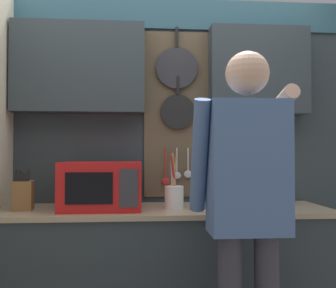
{
  "coord_description": "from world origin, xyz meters",
  "views": [
    {
      "loc": [
        -0.17,
        -2.4,
        1.25
      ],
      "look_at": [
        0.03,
        0.19,
        1.32
      ],
      "focal_mm": 40.0,
      "sensor_mm": 36.0,
      "label": 1
    }
  ],
  "objects": [
    {
      "name": "person",
      "position": [
        0.36,
        -0.59,
        1.05
      ],
      "size": [
        0.54,
        0.68,
        1.75
      ],
      "color": "#383842",
      "rests_on": "ground_plane"
    },
    {
      "name": "knife_block",
      "position": [
        -0.89,
        -0.02,
        1.0
      ],
      "size": [
        0.13,
        0.16,
        0.25
      ],
      "color": "brown",
      "rests_on": "base_cabinet_counter"
    },
    {
      "name": "back_wall_unit",
      "position": [
        -0.01,
        0.27,
        1.47
      ],
      "size": [
        2.67,
        0.2,
        2.38
      ],
      "color": "#2D383D",
      "rests_on": "ground_plane"
    },
    {
      "name": "base_cabinet_counter",
      "position": [
        0.0,
        -0.0,
        0.45
      ],
      "size": [
        2.1,
        0.61,
        0.9
      ],
      "color": "#2D383D",
      "rests_on": "ground_plane"
    },
    {
      "name": "utensil_crock",
      "position": [
        0.05,
        -0.02,
        0.99
      ],
      "size": [
        0.12,
        0.12,
        0.35
      ],
      "color": "white",
      "rests_on": "base_cabinet_counter"
    },
    {
      "name": "microwave",
      "position": [
        -0.4,
        -0.02,
        1.05
      ],
      "size": [
        0.49,
        0.4,
        0.3
      ],
      "color": "red",
      "rests_on": "base_cabinet_counter"
    }
  ]
}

